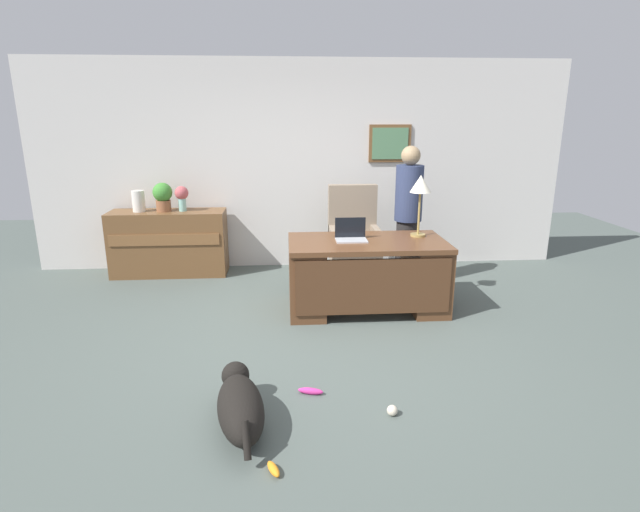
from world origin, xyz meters
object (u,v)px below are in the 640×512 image
vase_empty (138,201)px  dog_toy_plush (273,469)px  credenza (169,243)px  dog_toy_ball (392,410)px  vase_with_flowers (182,196)px  person_standing (408,215)px  dog_lying (240,405)px  armchair (354,240)px  laptop (351,235)px  potted_plant (163,196)px  dog_toy_bone (311,391)px  desk_lamp (420,188)px  desk (367,273)px

vase_empty → dog_toy_plush: vase_empty is taller
credenza → dog_toy_ball: (2.20, -3.37, -0.38)m
vase_with_flowers → person_standing: bearing=-13.1°
dog_toy_plush → dog_lying: bearing=115.3°
armchair → dog_toy_ball: 3.01m
laptop → potted_plant: (-2.20, 1.34, 0.22)m
person_standing → dog_toy_plush: bearing=-115.4°
person_standing → potted_plant: person_standing is taller
armchair → person_standing: 0.74m
dog_lying → dog_toy_bone: (0.48, 0.35, -0.13)m
vase_with_flowers → dog_toy_plush: bearing=-72.9°
laptop → dog_toy_bone: laptop is taller
person_standing → vase_with_flowers: size_ratio=5.28×
dog_lying → vase_with_flowers: (-0.97, 3.42, 0.87)m
armchair → potted_plant: size_ratio=3.26×
person_standing → desk_lamp: person_standing is taller
potted_plant → dog_toy_ball: potted_plant is taller
dog_lying → vase_with_flowers: 3.65m
dog_lying → dog_toy_plush: 0.54m
credenza → dog_toy_bone: 3.50m
dog_toy_ball → dog_toy_bone: (-0.55, 0.31, -0.01)m
desk_lamp → vase_with_flowers: (-2.71, 1.22, -0.24)m
potted_plant → vase_with_flowers: bearing=0.0°
credenza → vase_empty: bearing=179.8°
desk → desk_lamp: desk_lamp is taller
credenza → dog_toy_ball: 4.05m
desk → armchair: 1.01m
desk → person_standing: person_standing is taller
laptop → potted_plant: size_ratio=0.89×
vase_empty → dog_toy_ball: (2.54, -3.37, -0.92)m
person_standing → dog_toy_plush: 3.70m
desk → potted_plant: bearing=149.2°
person_standing → dog_toy_ball: 2.95m
dog_toy_plush → vase_empty: bearing=114.0°
desk_lamp → dog_toy_ball: bearing=-108.2°
armchair → dog_toy_bone: 2.79m
armchair → person_standing: person_standing is taller
dog_toy_plush → armchair: bearing=75.0°
vase_with_flowers → potted_plant: size_ratio=0.88×
laptop → vase_empty: vase_empty is taller
dog_toy_ball → laptop: bearing=90.9°
credenza → vase_empty: (-0.33, 0.00, 0.55)m
laptop → vase_with_flowers: vase_with_flowers is taller
dog_toy_bone → dog_toy_plush: (-0.26, -0.83, 0.00)m
desk → vase_with_flowers: vase_with_flowers is taller
desk → vase_empty: bearing=152.2°
laptop → dog_toy_ball: size_ratio=4.30×
desk → dog_lying: (-1.17, -2.01, -0.25)m
credenza → potted_plant: potted_plant is taller
vase_empty → desk: bearing=-27.8°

